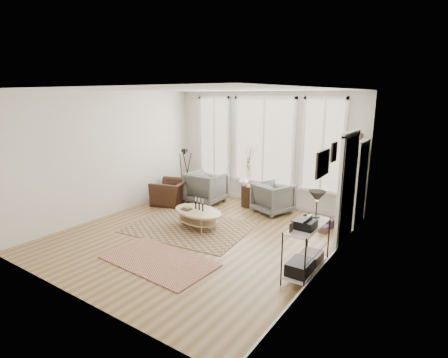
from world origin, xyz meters
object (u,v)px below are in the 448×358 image
Objects in this scene: armchair_right at (273,198)px; side_table at (248,178)px; bookcase at (354,185)px; low_shelf at (307,245)px; coffee_table at (198,214)px; armchair_left at (206,187)px; accent_chair at (171,192)px.

side_table is (-0.75, 0.09, 0.37)m from armchair_right.
bookcase is 2.60m from side_table.
low_shelf reaches higher than coffee_table.
side_table reaches higher than armchair_left.
low_shelf is 0.85× the size of side_table.
armchair_right is at bearing -6.92° from side_table.
low_shelf is 1.59× the size of armchair_right.
bookcase is 1.52× the size of coffee_table.
armchair_right reaches higher than accent_chair.
armchair_left is 1.85m from armchair_right.
bookcase is 3.40m from coffee_table.
coffee_table is (-2.69, 0.64, -0.21)m from low_shelf.
coffee_table is 0.88× the size of side_table.
armchair_right is at bearing 90.18° from accent_chair.
accent_chair is (-1.66, 0.97, 0.01)m from coffee_table.
bookcase is 2.17× the size of accent_chair.
low_shelf is 4.64m from accent_chair.
armchair_left is 0.94m from accent_chair.
armchair_right is (-1.84, -0.08, -0.58)m from bookcase.
accent_chair is (-1.81, -0.93, -0.43)m from side_table.
armchair_left reaches higher than coffee_table.
bookcase reaches higher than coffee_table.
armchair_left is (-3.62, 2.19, -0.09)m from low_shelf.
bookcase reaches higher than side_table.
side_table reaches higher than coffee_table.
armchair_right is 0.84m from side_table.
side_table is at bearing 135.01° from low_shelf.
armchair_left is at bearing 120.83° from coffee_table.
low_shelf is 3.59m from side_table.
coffee_table is 1.43× the size of accent_chair.
side_table is at bearing 179.65° from bookcase.
bookcase is at bearing -157.77° from armchair_right.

